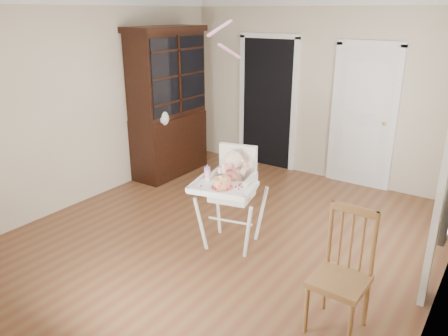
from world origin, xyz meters
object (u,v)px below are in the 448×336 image
Objects in this scene: cake at (222,183)px; high_chair at (232,186)px; china_cabinet at (168,103)px; sippy_cup at (207,172)px; dining_chair at (341,276)px.

high_chair is at bearing 102.97° from cake.
cake is 0.10× the size of china_cabinet.
dining_chair reaches higher than sippy_cup.
sippy_cup is at bearing -39.08° from china_cabinet.
cake is 1.52m from dining_chair.
high_chair is 0.50× the size of china_cabinet.
china_cabinet reaches higher than high_chair.
dining_chair is (3.62, -2.05, -0.66)m from china_cabinet.
dining_chair reaches higher than cake.
sippy_cup is 0.16× the size of dining_chair.
high_chair is 0.32m from cake.
high_chair is 1.64m from dining_chair.
high_chair is at bearing 157.77° from dining_chair.
sippy_cup is at bearing -159.03° from high_chair.
high_chair reaches higher than sippy_cup.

